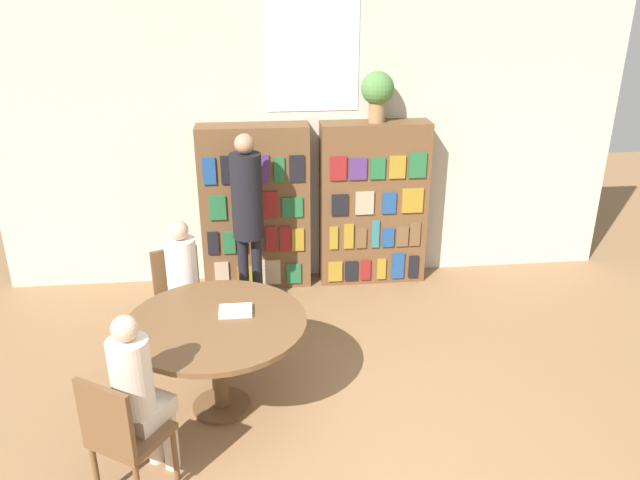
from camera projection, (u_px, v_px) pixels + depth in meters
wall_back at (313, 139)px, 6.34m from camera, size 6.40×0.07×3.00m
bookshelf_left at (255, 208)px, 6.36m from camera, size 1.10×0.34×1.71m
bookshelf_right at (373, 204)px, 6.48m from camera, size 1.10×0.34×1.71m
flower_vase at (377, 91)px, 6.04m from camera, size 0.32×0.32×0.49m
reading_table at (217, 334)px, 4.50m from camera, size 1.31×1.31×0.76m
chair_near_camera at (122, 433)px, 3.74m from camera, size 0.55×0.55×0.90m
chair_left_side at (180, 295)px, 5.37m from camera, size 0.52×0.52×0.90m
seated_reader_left at (185, 283)px, 5.14m from camera, size 0.35×0.40×1.23m
seated_reader_right at (139, 390)px, 3.81m from camera, size 0.38×0.40×1.23m
librarian_standing at (247, 205)px, 5.81m from camera, size 0.29×0.56×1.74m
open_book_on_table at (236, 311)px, 4.56m from camera, size 0.24×0.18×0.03m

